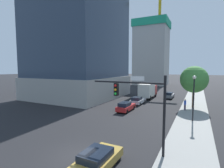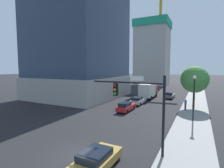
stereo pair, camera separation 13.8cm
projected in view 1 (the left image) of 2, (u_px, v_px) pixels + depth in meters
name	position (u px, v px, depth m)	size (l,w,h in m)	color
ground_plane	(76.00, 156.00, 13.47)	(400.00, 400.00, 0.00)	black
sidewalk	(194.00, 111.00, 27.71)	(4.13, 120.00, 0.15)	gray
construction_building	(151.00, 50.00, 72.94)	(20.82, 12.98, 34.64)	#B2AFA8
traffic_light_pole	(140.00, 99.00, 13.56)	(6.18, 0.48, 6.19)	black
street_lamp	(194.00, 92.00, 21.58)	(0.44, 0.44, 5.82)	black
street_tree	(194.00, 79.00, 29.34)	(4.56, 4.56, 7.12)	brown
car_gray	(169.00, 95.00, 39.64)	(1.73, 4.50, 1.46)	slate
car_silver	(138.00, 100.00, 32.96)	(1.82, 4.55, 1.47)	#B7B7BC
car_red	(126.00, 107.00, 27.52)	(1.72, 4.51, 1.51)	red
car_gold	(96.00, 161.00, 11.43)	(1.94, 4.70, 1.38)	#AD8938
box_truck	(148.00, 90.00, 39.29)	(2.50, 7.61, 3.48)	#B21E1E
pedestrian_blue_shirt	(185.00, 104.00, 27.66)	(0.34, 0.34, 1.80)	#38334C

